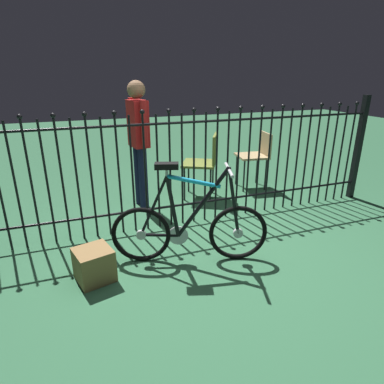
{
  "coord_description": "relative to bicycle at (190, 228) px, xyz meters",
  "views": [
    {
      "loc": [
        -1.15,
        -2.59,
        1.64
      ],
      "look_at": [
        -0.13,
        0.2,
        0.55
      ],
      "focal_mm": 30.61,
      "sensor_mm": 36.0,
      "label": 1
    }
  ],
  "objects": [
    {
      "name": "ground_plane",
      "position": [
        0.26,
        0.1,
        -0.33
      ],
      "size": [
        20.0,
        20.0,
        0.0
      ],
      "primitive_type": "plane",
      "color": "#306442"
    },
    {
      "name": "iron_fence",
      "position": [
        0.22,
        0.77,
        0.35
      ],
      "size": [
        4.85,
        0.07,
        1.37
      ],
      "color": "black",
      "rests_on": "ground"
    },
    {
      "name": "bicycle",
      "position": [
        0.0,
        0.0,
        0.0
      ],
      "size": [
        1.35,
        0.53,
        0.93
      ],
      "color": "black",
      "rests_on": "ground"
    },
    {
      "name": "chair_olive",
      "position": [
        0.75,
        1.47,
        0.21
      ],
      "size": [
        0.59,
        0.59,
        0.88
      ],
      "color": "black",
      "rests_on": "ground"
    },
    {
      "name": "chair_tan",
      "position": [
        1.62,
        1.6,
        0.19
      ],
      "size": [
        0.47,
        0.47,
        0.82
      ],
      "color": "black",
      "rests_on": "ground"
    },
    {
      "name": "person_visitor",
      "position": [
        -0.14,
        1.46,
        0.59
      ],
      "size": [
        0.23,
        0.47,
        1.56
      ],
      "color": "#191E3F",
      "rests_on": "ground"
    },
    {
      "name": "display_crate",
      "position": [
        -0.85,
        -0.02,
        -0.19
      ],
      "size": [
        0.35,
        0.35,
        0.28
      ],
      "primitive_type": "cube",
      "rotation": [
        0.0,
        0.0,
        0.27
      ],
      "color": "olive",
      "rests_on": "ground"
    }
  ]
}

